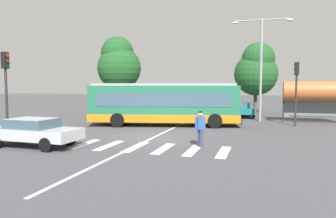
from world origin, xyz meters
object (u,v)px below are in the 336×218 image
foreground_sedan (33,131)px  traffic_light_near_corner (6,81)px  parked_car_champagne (187,107)px  parked_car_teal (243,109)px  background_tree_right (257,70)px  pedestrian_crossing_street (200,127)px  twin_arm_street_lamp (261,57)px  background_tree_left (119,64)px  city_transit_bus (164,104)px  bus_stop_shelter (315,92)px  parked_car_silver (215,108)px  traffic_light_far_corner (296,83)px

foreground_sedan → traffic_light_near_corner: (-3.02, 1.61, 2.40)m
parked_car_champagne → parked_car_teal: 5.45m
background_tree_right → pedestrian_crossing_street: bearing=-96.4°
twin_arm_street_lamp → background_tree_left: bearing=161.1°
city_transit_bus → background_tree_left: (-8.28, 9.97, 3.68)m
twin_arm_street_lamp → bus_stop_shelter: bearing=6.1°
parked_car_silver → foreground_sedan: bearing=-108.3°
traffic_light_far_corner → background_tree_left: (-17.37, 7.66, 2.21)m
parked_car_teal → bus_stop_shelter: size_ratio=0.98×
traffic_light_near_corner → background_tree_left: size_ratio=0.57×
twin_arm_street_lamp → city_transit_bus: bearing=-143.9°
traffic_light_near_corner → traffic_light_far_corner: traffic_light_near_corner is taller
parked_car_silver → background_tree_left: bearing=174.4°
city_transit_bus → background_tree_right: size_ratio=1.51×
traffic_light_near_corner → background_tree_left: background_tree_left is taller
parked_car_silver → twin_arm_street_lamp: 7.35m
parked_car_teal → twin_arm_street_lamp: size_ratio=0.56×
pedestrian_crossing_street → background_tree_right: background_tree_right is taller
parked_car_silver → bus_stop_shelter: (8.36, -3.63, 1.65)m
foreground_sedan → background_tree_right: background_tree_right is taller
foreground_sedan → parked_car_teal: same height
traffic_light_near_corner → bus_stop_shelter: size_ratio=1.00×
parked_car_silver → parked_car_teal: 2.80m
traffic_light_near_corner → foreground_sedan: bearing=-28.0°
pedestrian_crossing_street → background_tree_left: background_tree_left is taller
traffic_light_far_corner → bus_stop_shelter: size_ratio=0.96×
pedestrian_crossing_street → parked_car_champagne: 16.32m
bus_stop_shelter → parked_car_champagne: bearing=163.5°
parked_car_champagne → foreground_sedan: bearing=-100.5°
twin_arm_street_lamp → background_tree_right: 7.47m
parked_car_silver → bus_stop_shelter: size_ratio=0.97×
pedestrian_crossing_street → background_tree_right: size_ratio=0.24×
bus_stop_shelter → twin_arm_street_lamp: size_ratio=0.57×
pedestrian_crossing_street → parked_car_silver: 16.17m
city_transit_bus → parked_car_teal: bearing=58.2°
twin_arm_street_lamp → parked_car_teal: bearing=114.0°
background_tree_left → background_tree_right: size_ratio=1.12×
parked_car_silver → twin_arm_street_lamp: twin_arm_street_lamp is taller
city_transit_bus → foreground_sedan: 10.07m
background_tree_right → traffic_light_near_corner: bearing=-122.7°
parked_car_champagne → bus_stop_shelter: 11.67m
city_transit_bus → bus_stop_shelter: size_ratio=2.32×
parked_car_champagne → traffic_light_far_corner: 11.53m
parked_car_teal → twin_arm_street_lamp: bearing=-66.0°
parked_car_silver → traffic_light_far_corner: bearing=-44.7°
parked_car_champagne → background_tree_right: background_tree_right is taller
parked_car_silver → parked_car_teal: bearing=-13.5°
city_transit_bus → background_tree_right: bearing=63.2°
traffic_light_near_corner → background_tree_right: size_ratio=0.65×
parked_car_champagne → traffic_light_near_corner: bearing=-111.3°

